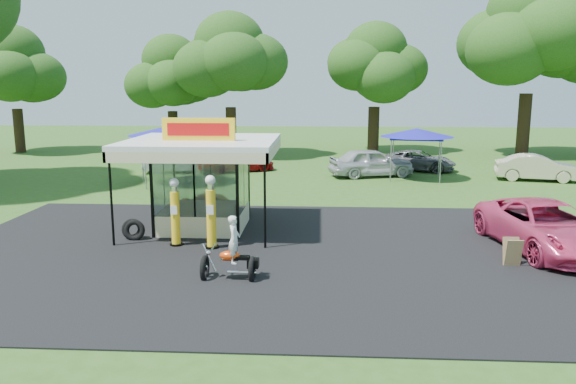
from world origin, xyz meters
name	(u,v)px	position (x,y,z in m)	size (l,w,h in m)	color
ground	(238,273)	(0.00, 0.00, 0.00)	(120.00, 120.00, 0.00)	#2C5219
asphalt_apron	(247,252)	(0.00, 2.00, 0.02)	(20.00, 14.00, 0.04)	black
gas_station_kiosk	(203,182)	(-2.00, 4.99, 1.78)	(5.40, 5.40, 4.18)	white
gas_pump_left	(175,214)	(-2.46, 2.59, 1.11)	(0.43, 0.43, 2.32)	black
gas_pump_right	(211,214)	(-1.21, 2.35, 1.18)	(0.46, 0.46, 2.46)	black
motorcycle	(232,254)	(-0.06, -0.59, 0.74)	(1.60, 0.78, 1.89)	black
spare_tires	(133,230)	(-4.14, 3.27, 0.37)	(0.88, 0.53, 0.76)	black
a_frame_sign	(512,252)	(8.06, 1.00, 0.44)	(0.49, 0.44, 0.86)	#593819
kiosk_car	(215,204)	(-2.00, 7.20, 0.48)	(1.13, 2.82, 0.96)	yellow
pink_sedan	(546,227)	(9.68, 2.75, 0.81)	(2.68, 5.81, 1.62)	#D53A6A
bg_car_a	(178,161)	(-6.45, 18.79, 0.71)	(1.50, 4.30, 1.42)	silver
bg_car_b	(236,160)	(-2.96, 19.42, 0.72)	(2.01, 4.94, 1.43)	#A90D10
bg_car_c	(371,162)	(5.38, 17.85, 0.85)	(2.00, 4.97, 1.69)	#B4B5B9
bg_car_d	(418,161)	(8.57, 20.39, 0.64)	(2.14, 4.63, 1.29)	#59595B
bg_car_e	(537,168)	(14.64, 16.90, 0.74)	(1.57, 4.49, 1.48)	beige
tent_west	(170,131)	(-5.81, 14.86, 2.89)	(4.58, 4.58, 3.20)	gray
tent_east	(417,133)	(7.88, 17.23, 2.65)	(4.18, 4.18, 2.92)	gray
oak_far_a	(14,74)	(-21.92, 28.69, 6.25)	(8.29, 8.29, 9.83)	black
oak_far_b	(171,79)	(-9.58, 29.75, 5.84)	(7.67, 7.67, 9.15)	black
oak_far_c	(230,67)	(-4.47, 27.38, 6.68)	(8.93, 8.93, 10.52)	black
oak_far_d	(375,71)	(6.69, 30.90, 6.46)	(8.51, 8.51, 10.13)	black
oak_far_e	(530,43)	(17.79, 28.37, 8.44)	(11.10, 11.10, 13.21)	black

